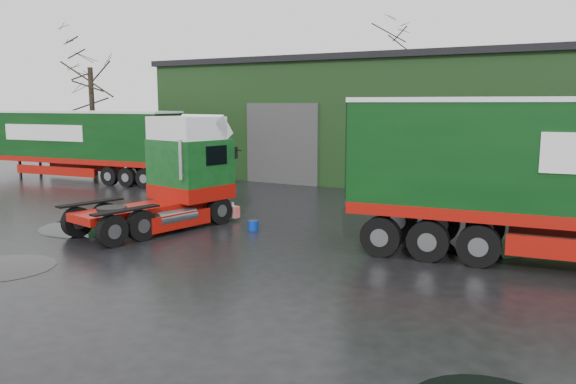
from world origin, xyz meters
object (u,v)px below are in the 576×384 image
at_px(hero_tractor, 150,174).
at_px(tree_left, 92,99).
at_px(wash_bucket, 253,225).
at_px(tree_back_a, 388,93).
at_px(trailer_left, 78,145).
at_px(warehouse, 473,120).

relative_size(hero_tractor, tree_left, 0.68).
height_order(wash_bucket, tree_back_a, tree_back_a).
bearing_deg(tree_left, wash_bucket, -26.46).
height_order(hero_tractor, wash_bucket, hero_tractor).
bearing_deg(hero_tractor, trailer_left, 159.95).
bearing_deg(tree_left, hero_tractor, -36.21).
bearing_deg(trailer_left, tree_back_a, -31.92).
distance_m(warehouse, wash_bucket, 16.33).
relative_size(wash_bucket, tree_back_a, 0.03).
relative_size(hero_tractor, wash_bucket, 17.73).
height_order(warehouse, tree_back_a, tree_back_a).
xyz_separation_m(hero_tractor, wash_bucket, (2.84, 1.52, -1.65)).
bearing_deg(tree_back_a, trailer_left, -116.57).
relative_size(warehouse, tree_left, 3.81).
xyz_separation_m(warehouse, tree_back_a, (-8.00, 10.00, 1.59)).
xyz_separation_m(hero_tractor, trailer_left, (-11.50, 7.15, 0.02)).
bearing_deg(wash_bucket, warehouse, 76.82).
xyz_separation_m(hero_tractor, tree_back_a, (-1.50, 27.15, 2.95)).
distance_m(wash_bucket, tree_back_a, 26.40).
height_order(warehouse, hero_tractor, warehouse).
height_order(warehouse, trailer_left, warehouse).
bearing_deg(trailer_left, tree_left, 21.21).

